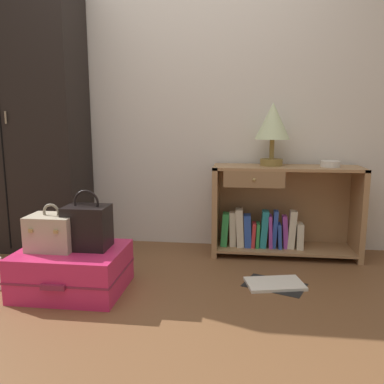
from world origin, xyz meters
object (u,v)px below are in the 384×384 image
at_px(open_book_on_floor, 275,284).
at_px(table_lamp, 273,124).
at_px(wardrobe, 17,118).
at_px(handbag, 87,227).
at_px(bowl, 330,164).
at_px(train_case, 52,232).
at_px(suitcase_large, 73,270).
at_px(bookshelf, 278,213).

bearing_deg(open_book_on_floor, table_lamp, 89.96).
bearing_deg(wardrobe, handbag, -41.68).
relative_size(table_lamp, open_book_on_floor, 1.09).
xyz_separation_m(wardrobe, bowl, (2.44, 0.04, -0.34)).
bearing_deg(train_case, handbag, 14.03).
bearing_deg(bowl, suitcase_large, -153.24).
height_order(bowl, suitcase_large, bowl).
distance_m(suitcase_large, open_book_on_floor, 1.27).
distance_m(wardrobe, bookshelf, 2.20).
height_order(bookshelf, handbag, bookshelf).
xyz_separation_m(bowl, handbag, (-1.58, -0.80, -0.32)).
xyz_separation_m(table_lamp, bowl, (0.43, -0.04, -0.29)).
distance_m(bookshelf, open_book_on_floor, 0.71).
distance_m(bowl, train_case, 2.00).
height_order(bowl, train_case, bowl).
bearing_deg(bookshelf, table_lamp, 159.44).
bearing_deg(bookshelf, open_book_on_floor, -96.08).
bearing_deg(table_lamp, wardrobe, -177.67).
xyz_separation_m(wardrobe, bookshelf, (2.07, 0.06, -0.73)).
distance_m(wardrobe, handbag, 1.32).
distance_m(table_lamp, open_book_on_floor, 1.19).
height_order(wardrobe, table_lamp, wardrobe).
height_order(handbag, open_book_on_floor, handbag).
relative_size(bookshelf, table_lamp, 2.34).
bearing_deg(suitcase_large, table_lamp, 35.42).
relative_size(wardrobe, table_lamp, 4.47).
distance_m(bookshelf, train_case, 1.66).
relative_size(bookshelf, handbag, 3.07).
bearing_deg(train_case, bookshelf, 31.57).
height_order(bookshelf, table_lamp, table_lamp).
distance_m(wardrobe, suitcase_large, 1.44).
height_order(bowl, open_book_on_floor, bowl).
xyz_separation_m(table_lamp, open_book_on_floor, (-0.00, -0.65, -1.00)).
bearing_deg(suitcase_large, open_book_on_floor, 10.64).
bearing_deg(handbag, bowl, 27.01).
bearing_deg(table_lamp, open_book_on_floor, -90.04).
xyz_separation_m(bookshelf, train_case, (-1.42, -0.87, 0.04)).
bearing_deg(open_book_on_floor, wardrobe, 164.19).
distance_m(wardrobe, train_case, 1.25).
height_order(table_lamp, open_book_on_floor, table_lamp).
distance_m(suitcase_large, train_case, 0.26).
distance_m(table_lamp, handbag, 1.55).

